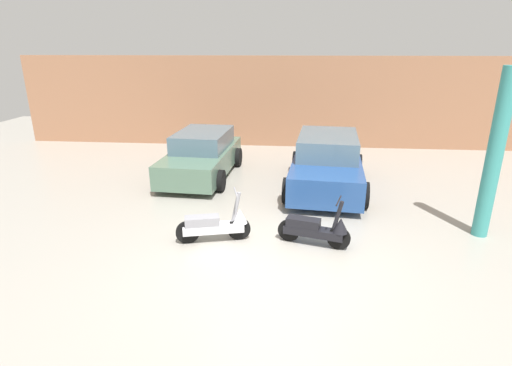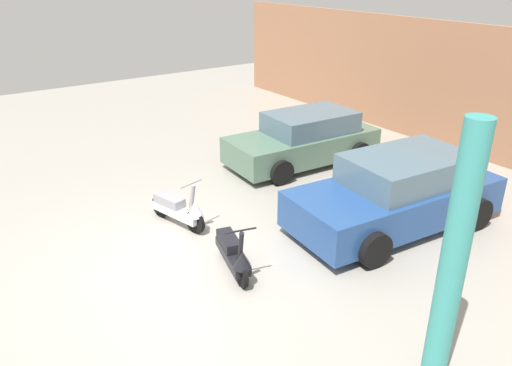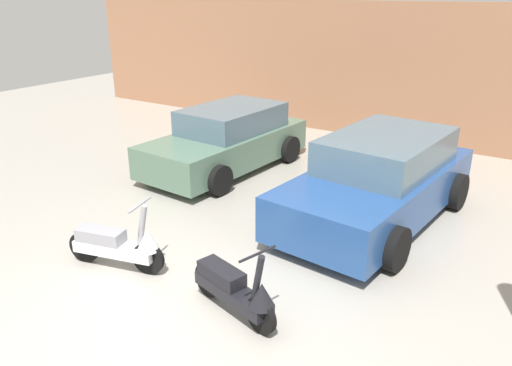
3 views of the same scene
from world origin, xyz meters
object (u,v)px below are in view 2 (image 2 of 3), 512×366
scooter_front_right (234,253)px  support_column_side (453,262)px  scooter_front_left (179,209)px  car_rear_left (304,139)px  car_rear_center (398,193)px

scooter_front_right → support_column_side: support_column_side is taller
scooter_front_left → car_rear_left: bearing=91.8°
scooter_front_right → car_rear_center: bearing=98.0°
scooter_front_right → car_rear_left: car_rear_left is taller
scooter_front_left → car_rear_left: 4.16m
car_rear_left → car_rear_center: car_rear_center is taller
support_column_side → car_rear_center: bearing=137.3°
scooter_front_left → car_rear_left: car_rear_left is taller
car_rear_left → support_column_side: 7.13m
car_rear_left → scooter_front_right: bearing=40.6°
scooter_front_left → car_rear_center: car_rear_center is taller
scooter_front_left → car_rear_center: (2.30, 3.33, 0.31)m
scooter_front_right → car_rear_center: size_ratio=0.32×
car_rear_center → support_column_side: 3.95m
scooter_front_left → scooter_front_right: scooter_front_left is taller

